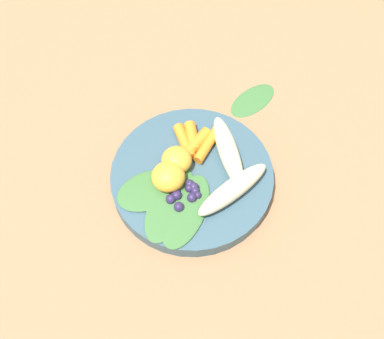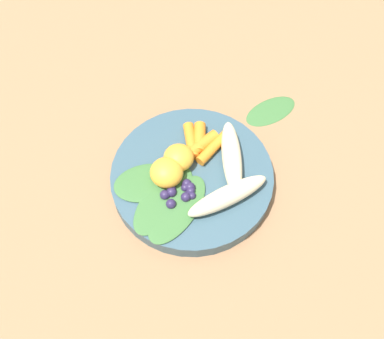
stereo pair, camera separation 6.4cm
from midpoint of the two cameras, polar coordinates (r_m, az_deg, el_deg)
ground_plane at (r=0.68m, az=2.72°, el=-1.78°), size 2.40×2.40×0.00m
bowl at (r=0.66m, az=2.77°, el=-1.24°), size 0.24×0.24×0.03m
banana_peeled_left at (r=0.66m, az=7.93°, el=1.41°), size 0.13×0.07×0.03m
banana_peeled_right at (r=0.62m, az=7.58°, el=-3.63°), size 0.11×0.11×0.03m
orange_segment_near at (r=0.63m, az=-0.39°, el=-0.62°), size 0.05×0.05×0.04m
orange_segment_far at (r=0.65m, az=1.11°, el=1.31°), size 0.04×0.04×0.03m
carrot_front at (r=0.67m, az=5.48°, el=2.59°), size 0.07×0.04×0.02m
carrot_mid_left at (r=0.67m, az=4.41°, el=2.92°), size 0.06×0.04×0.02m
carrot_mid_right at (r=0.68m, az=3.71°, el=3.88°), size 0.05×0.03×0.02m
carrot_rear at (r=0.67m, az=2.59°, el=3.50°), size 0.06×0.04×0.02m
blueberry_pile at (r=0.63m, az=1.47°, el=-3.21°), size 0.05×0.05×0.01m
coconut_shred_patch at (r=0.64m, az=-1.16°, el=-1.89°), size 0.04×0.04×0.00m
kale_leaf_left at (r=0.64m, az=-3.05°, el=-1.94°), size 0.10×0.11×0.00m
kale_leaf_right at (r=0.63m, az=-0.75°, el=-4.12°), size 0.13×0.08×0.00m
kale_leaf_rear at (r=0.62m, az=1.13°, el=-5.35°), size 0.13×0.08×0.00m
kale_leaf_stray at (r=0.77m, az=12.54°, el=7.28°), size 0.10×0.10×0.01m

